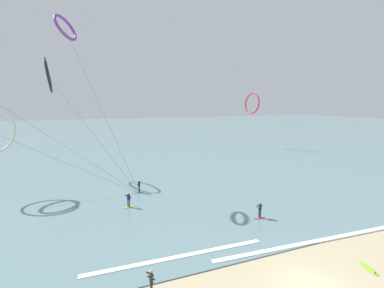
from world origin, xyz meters
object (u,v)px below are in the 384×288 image
Objects in this scene: surfer_lime at (129,201)px; surfboard_spare at (367,268)px; kite_violet at (65,28)px; surfer_emerald at (151,284)px; kite_charcoal at (48,75)px; surfer_teal at (139,187)px; kite_crimson at (252,104)px; surfer_magenta at (260,211)px.

surfer_lime is 22.92m from surfboard_spare.
surfer_emerald is at bearing -136.18° from kite_violet.
kite_charcoal is at bearing 119.20° from surfboard_spare.
kite_charcoal is 12.07m from kite_violet.
kite_crimson is at bearing -26.35° from surfer_teal.
surfer_teal reaches higher than surfboard_spare.
kite_violet reaches higher than kite_charcoal.
surfboard_spare is (18.58, -27.37, -20.61)m from kite_violet.
surfer_lime is at bearing -178.82° from surfer_teal.
surfer_lime is at bearing -156.82° from kite_charcoal.
kite_charcoal is (-6.43, 34.90, 15.08)m from surfer_emerald.
kite_violet is 38.97m from surfboard_spare.
surfboard_spare is at bearing -128.33° from surfer_teal.
kite_crimson is 22.55× the size of surfboard_spare.
surfer_magenta reaches higher than surfboard_spare.
surfer_magenta is (13.21, 7.23, 0.08)m from surfer_emerald.
surfer_magenta is 0.08× the size of kite_violet.
surfer_lime is 0.04× the size of kite_crimson.
kite_crimson is (45.89, 12.09, -4.41)m from kite_charcoal.
surfboard_spare is (13.20, -18.72, -0.78)m from surfer_lime.
kite_charcoal is at bearing -81.23° from kite_crimson.
surfer_teal is at bearing 45.21° from surfer_magenta.
kite_crimson is (35.52, 26.69, 10.60)m from surfer_teal.
surfer_magenta is at bearing -117.93° from surfer_teal.
kite_violet is 49.70m from kite_crimson.
kite_violet is at bearing -164.54° from surfer_emerald.
surfer_teal is at bearing -59.07° from kite_crimson.
kite_violet is at bearing 124.17° from surfboard_spare.
kite_charcoal is (-10.37, 14.60, 15.00)m from surfer_teal.
surfer_magenta is 0.09× the size of kite_charcoal.
surfer_emerald is 0.04× the size of kite_crimson.
surfboard_spare is (14.86, -3.19, -0.70)m from surfer_emerald.
surfer_lime is 0.08× the size of kite_violet.
surfer_lime reaches higher than surfboard_spare.
surfer_lime is 15.62m from surfer_emerald.
surfboard_spare is at bearing -32.11° from kite_crimson.
kite_violet reaches higher than surfer_magenta.
surfer_lime reaches higher than surfer_emerald.
kite_violet is (-7.66, 3.88, 19.83)m from surfer_teal.
surfer_magenta is 0.04× the size of kite_crimson.
kite_violet is (2.71, -10.72, 4.83)m from kite_charcoal.
kite_charcoal reaches higher than surfer_lime.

